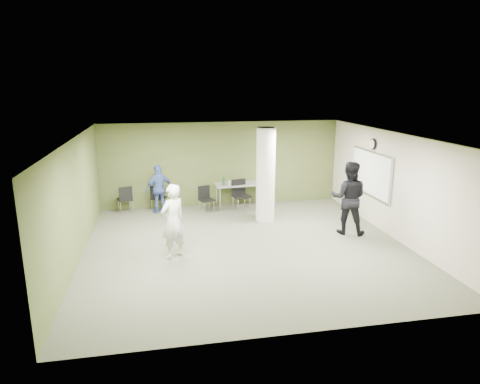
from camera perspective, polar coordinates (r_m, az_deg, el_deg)
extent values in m
plane|color=#4C4C3C|center=(10.97, 0.81, -7.24)|extent=(8.00, 8.00, 0.00)
plane|color=white|center=(10.28, 0.87, 7.44)|extent=(8.00, 8.00, 0.00)
cube|color=#4C5729|center=(14.38, -2.40, 3.76)|extent=(8.00, 2.80, 0.02)
cube|color=#4C5729|center=(10.51, -21.06, -1.16)|extent=(0.02, 8.00, 2.80)
cube|color=beige|center=(11.98, 19.92, 0.76)|extent=(0.02, 8.00, 2.80)
cylinder|color=silver|center=(12.65, 3.44, 2.29)|extent=(0.56, 0.56, 2.80)
cube|color=silver|center=(12.95, 17.02, 2.41)|extent=(0.04, 2.30, 1.30)
cube|color=white|center=(12.94, 16.92, 2.41)|extent=(0.02, 2.20, 1.20)
cylinder|color=black|center=(12.81, 17.30, 6.13)|extent=(0.05, 0.32, 0.32)
cylinder|color=white|center=(12.80, 17.18, 6.13)|extent=(0.02, 0.26, 0.26)
cube|color=gray|center=(14.17, 0.10, 1.08)|extent=(1.76, 0.87, 0.04)
cylinder|color=silver|center=(13.81, -2.66, -1.02)|extent=(0.04, 0.04, 0.77)
cylinder|color=silver|center=(14.20, 3.41, -0.59)|extent=(0.04, 0.04, 0.77)
cylinder|color=silver|center=(14.37, -3.17, -0.41)|extent=(0.04, 0.04, 0.77)
cylinder|color=silver|center=(14.75, 2.68, -0.02)|extent=(0.04, 0.04, 0.77)
cylinder|color=#184821|center=(13.88, -2.21, 1.42)|extent=(0.07, 0.07, 0.25)
cylinder|color=#B2B2B7|center=(13.83, -1.43, 1.23)|extent=(0.06, 0.06, 0.18)
cylinder|color=#4C4C4C|center=(13.48, -8.49, -2.62)|extent=(0.25, 0.25, 0.28)
cube|color=black|center=(14.15, -15.08, -0.94)|extent=(0.53, 0.53, 0.05)
cube|color=black|center=(13.90, -14.99, -0.19)|extent=(0.42, 0.14, 0.43)
cylinder|color=silver|center=(14.41, -14.45, -1.55)|extent=(0.02, 0.02, 0.41)
cylinder|color=silver|center=(14.35, -15.87, -1.71)|extent=(0.02, 0.02, 0.41)
cylinder|color=silver|center=(14.07, -14.17, -1.92)|extent=(0.02, 0.02, 0.41)
cylinder|color=silver|center=(14.01, -15.61, -2.08)|extent=(0.02, 0.02, 0.41)
cube|color=black|center=(14.11, -10.76, -0.78)|extent=(0.56, 0.56, 0.05)
cube|color=black|center=(13.87, -11.10, -0.06)|extent=(0.39, 0.19, 0.42)
cylinder|color=silver|center=(14.26, -9.80, -1.49)|extent=(0.02, 0.02, 0.40)
cylinder|color=silver|center=(14.39, -11.12, -1.41)|extent=(0.02, 0.02, 0.40)
cylinder|color=silver|center=(13.94, -10.31, -1.87)|extent=(0.02, 0.02, 0.40)
cylinder|color=silver|center=(14.07, -11.65, -1.79)|extent=(0.02, 0.02, 0.40)
cube|color=black|center=(13.70, -4.48, -1.06)|extent=(0.53, 0.53, 0.05)
cube|color=black|center=(13.81, -4.84, 0.03)|extent=(0.39, 0.16, 0.41)
cylinder|color=silver|center=(13.54, -4.81, -2.20)|extent=(0.02, 0.02, 0.39)
cylinder|color=silver|center=(13.68, -3.50, -2.00)|extent=(0.02, 0.02, 0.39)
cylinder|color=silver|center=(13.84, -5.42, -1.84)|extent=(0.02, 0.02, 0.39)
cylinder|color=silver|center=(13.98, -4.13, -1.65)|extent=(0.02, 0.02, 0.39)
cube|color=black|center=(13.78, 0.19, -0.57)|extent=(0.60, 0.60, 0.05)
cube|color=black|center=(13.92, -0.19, 0.75)|extent=(0.48, 0.15, 0.49)
cylinder|color=silver|center=(13.59, -0.26, -1.91)|extent=(0.02, 0.02, 0.47)
cylinder|color=silver|center=(13.75, 1.33, -1.72)|extent=(0.02, 0.02, 0.47)
cylinder|color=silver|center=(13.95, -0.94, -1.47)|extent=(0.02, 0.02, 0.47)
cylinder|color=silver|center=(14.11, 0.62, -1.29)|extent=(0.02, 0.02, 0.47)
imported|color=silver|center=(10.13, -8.94, -3.90)|extent=(0.78, 0.73, 1.79)
imported|color=black|center=(11.99, 14.28, -0.77)|extent=(1.21, 1.11, 2.01)
imported|color=#435AA6|center=(13.78, -10.73, 0.40)|extent=(0.99, 0.72, 1.56)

